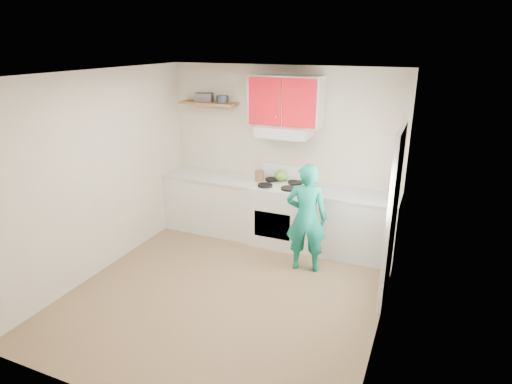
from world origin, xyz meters
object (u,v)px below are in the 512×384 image
at_px(stove, 280,214).
at_px(kettle, 281,175).
at_px(tin, 222,99).
at_px(person, 306,218).
at_px(crock, 259,176).

height_order(stove, kettle, kettle).
bearing_deg(tin, person, -26.84).
height_order(tin, person, tin).
distance_m(stove, tin, 1.93).
bearing_deg(tin, crock, -9.81).
distance_m(kettle, crock, 0.33).
bearing_deg(crock, tin, 170.19).
bearing_deg(kettle, tin, 162.10).
distance_m(stove, kettle, 0.58).
relative_size(kettle, crock, 1.18).
distance_m(stove, person, 0.92).
xyz_separation_m(tin, crock, (0.66, -0.11, -1.11)).
height_order(tin, kettle, tin).
xyz_separation_m(crock, person, (0.96, -0.70, -0.25)).
distance_m(stove, crock, 0.64).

